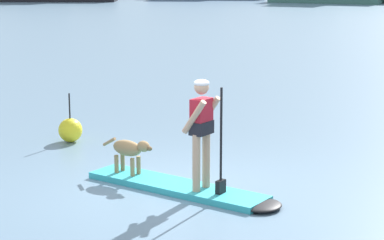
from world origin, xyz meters
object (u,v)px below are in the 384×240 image
paddleboard (188,189)px  marker_buoy (70,130)px  dog (130,150)px  person_paddler (202,126)px

paddleboard → marker_buoy: (-3.05, 2.54, 0.19)m
dog → marker_buoy: 2.91m
paddleboard → dog: bearing=159.1°
person_paddler → marker_buoy: (-3.30, 2.64, -0.84)m
person_paddler → dog: bearing=159.1°
paddleboard → person_paddler: 1.07m
person_paddler → marker_buoy: size_ratio=1.73×
person_paddler → paddleboard: bearing=159.1°
dog → paddleboard: bearing=-20.9°
dog → person_paddler: bearing=-20.9°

